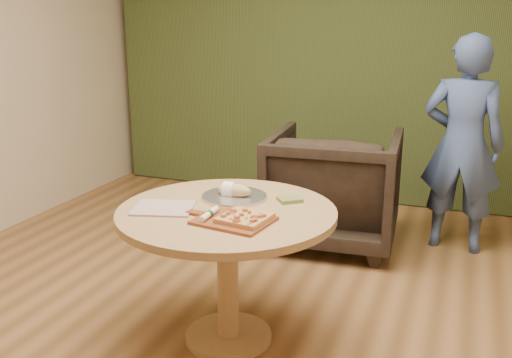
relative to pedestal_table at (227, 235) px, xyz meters
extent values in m
cube|color=olive|center=(0.10, -0.15, -0.62)|extent=(5.00, 6.00, 0.02)
cube|color=beige|center=(0.10, 2.86, 0.79)|extent=(5.00, 0.02, 2.80)
cube|color=#2F3D1C|center=(0.10, 2.75, 0.79)|extent=(4.80, 0.14, 2.78)
cylinder|color=tan|center=(0.00, 0.00, -0.59)|extent=(0.47, 0.47, 0.03)
cylinder|color=tan|center=(0.00, 0.00, -0.25)|extent=(0.11, 0.11, 0.68)
cylinder|color=tan|center=(0.00, 0.00, 0.12)|extent=(1.14, 1.14, 0.04)
cube|color=brown|center=(0.11, -0.16, 0.15)|extent=(0.39, 0.33, 0.01)
cube|color=brown|center=(-0.11, -0.13, 0.15)|extent=(0.11, 0.06, 0.01)
cube|color=tan|center=(0.16, -0.16, 0.17)|extent=(0.25, 0.25, 0.02)
cylinder|color=maroon|center=(0.22, -0.16, 0.18)|extent=(0.04, 0.04, 0.00)
cylinder|color=maroon|center=(0.08, -0.12, 0.18)|extent=(0.05, 0.05, 0.00)
cylinder|color=maroon|center=(0.16, -0.24, 0.18)|extent=(0.04, 0.04, 0.00)
cube|color=#BB7A46|center=(0.14, -0.10, 0.18)|extent=(0.03, 0.03, 0.01)
cube|color=#BB7A46|center=(0.15, -0.21, 0.18)|extent=(0.03, 0.03, 0.01)
cube|color=#BB7A46|center=(0.23, -0.23, 0.18)|extent=(0.02, 0.02, 0.01)
cube|color=#BB7A46|center=(0.25, -0.13, 0.18)|extent=(0.03, 0.03, 0.01)
cube|color=#BB7A46|center=(0.17, -0.12, 0.18)|extent=(0.02, 0.02, 0.01)
cube|color=#BB7A46|center=(0.24, -0.15, 0.18)|extent=(0.02, 0.02, 0.01)
cube|color=#BB7A46|center=(0.15, -0.16, 0.18)|extent=(0.03, 0.03, 0.01)
cube|color=#BB7A46|center=(0.08, -0.21, 0.18)|extent=(0.03, 0.03, 0.01)
cube|color=#BB7A46|center=(0.08, -0.17, 0.18)|extent=(0.03, 0.03, 0.01)
cube|color=#BB7A46|center=(0.24, -0.21, 0.18)|extent=(0.02, 0.02, 0.01)
cube|color=#337725|center=(0.19, -0.20, 0.18)|extent=(0.01, 0.01, 0.00)
cube|color=#337725|center=(0.22, -0.10, 0.18)|extent=(0.01, 0.01, 0.00)
cube|color=#337725|center=(0.14, -0.24, 0.18)|extent=(0.01, 0.01, 0.00)
cube|color=#337725|center=(0.19, -0.18, 0.18)|extent=(0.01, 0.01, 0.00)
cube|color=#337725|center=(0.22, -0.25, 0.18)|extent=(0.01, 0.01, 0.00)
cube|color=#337725|center=(0.12, -0.23, 0.18)|extent=(0.01, 0.01, 0.00)
cube|color=#A55E83|center=(0.23, -0.25, 0.18)|extent=(0.02, 0.03, 0.00)
cube|color=#A55E83|center=(0.13, -0.19, 0.18)|extent=(0.03, 0.02, 0.00)
cube|color=#A55E83|center=(0.13, -0.22, 0.18)|extent=(0.03, 0.02, 0.00)
cube|color=#A55E83|center=(0.10, -0.16, 0.18)|extent=(0.03, 0.02, 0.00)
cylinder|color=white|center=(-0.02, -0.18, 0.17)|extent=(0.03, 0.17, 0.03)
cylinder|color=#194C26|center=(-0.02, -0.18, 0.17)|extent=(0.03, 0.03, 0.03)
cube|color=silver|center=(-0.02, -0.08, 0.17)|extent=(0.02, 0.04, 0.00)
cube|color=silver|center=(-0.31, -0.11, 0.15)|extent=(0.36, 0.32, 0.01)
cylinder|color=silver|center=(-0.04, 0.19, 0.14)|extent=(0.35, 0.35, 0.01)
cylinder|color=silver|center=(-0.04, 0.19, 0.15)|extent=(0.36, 0.36, 0.02)
ellipsoid|color=tan|center=(-0.04, 0.19, 0.18)|extent=(0.19, 0.08, 0.07)
cylinder|color=white|center=(-0.07, 0.19, 0.18)|extent=(0.06, 0.09, 0.09)
cube|color=#52612C|center=(0.26, 0.24, 0.15)|extent=(0.16, 0.15, 0.02)
imported|color=black|center=(0.20, 1.58, -0.12)|extent=(1.01, 0.95, 0.97)
imported|color=#3F578F|center=(1.09, 1.80, 0.19)|extent=(0.62, 0.43, 1.60)
camera|label=1|loc=(1.12, -2.54, 1.10)|focal=40.00mm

